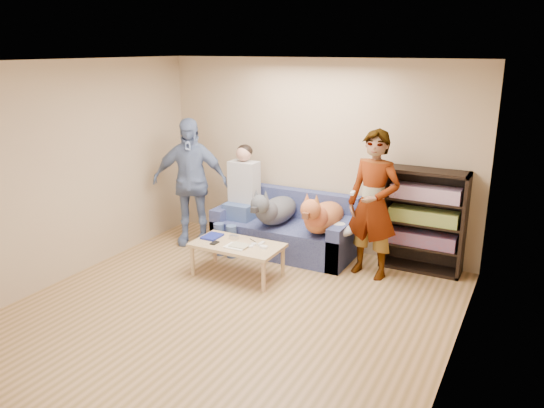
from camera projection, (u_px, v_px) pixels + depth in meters
The scene contains 26 objects.
ground at pixel (219, 321), 5.50m from camera, with size 5.00×5.00×0.00m, color olive.
ceiling at pixel (210, 62), 4.76m from camera, with size 5.00×5.00×0.00m, color white.
wall_back at pixel (316, 156), 7.26m from camera, with size 4.50×4.50×0.00m, color tan.
wall_left at pixel (52, 176), 6.13m from camera, with size 5.00×5.00×0.00m, color tan.
wall_right at pixel (456, 238), 4.13m from camera, with size 5.00×5.00×0.00m, color tan.
blanket at pixel (338, 229), 6.74m from camera, with size 0.46×0.39×0.16m, color silver.
person_standing_right at pixel (373, 205), 6.37m from camera, with size 0.66×0.43×1.82m, color gray.
person_standing_left at pixel (190, 182), 7.46m from camera, with size 1.06×0.44×1.81m, color #6C89AE.
held_controller at pixel (353, 193), 6.24m from camera, with size 0.04×0.12×0.03m, color silver.
notebook_blue at pixel (212, 236), 6.69m from camera, with size 0.20×0.26×0.03m, color navy.
papers at pixel (236, 247), 6.36m from camera, with size 0.26×0.20×0.01m, color white.
magazine at pixel (239, 245), 6.36m from camera, with size 0.22×0.17×0.01m, color #B7B293.
camera_silver at pixel (234, 237), 6.62m from camera, with size 0.11×0.06×0.05m, color silver.
controller_a at pixel (261, 244), 6.43m from camera, with size 0.04×0.13×0.03m, color white.
controller_b at pixel (264, 247), 6.33m from camera, with size 0.09×0.06×0.03m, color white.
headphone_cup_a at pixel (251, 246), 6.37m from camera, with size 0.07×0.07×0.02m, color white.
headphone_cup_b at pixel (254, 244), 6.43m from camera, with size 0.07×0.07×0.02m, color silver.
pen_orange at pixel (229, 247), 6.35m from camera, with size 0.01×0.01×0.14m, color orange.
pen_black at pixel (253, 240), 6.57m from camera, with size 0.01×0.01×0.14m, color black.
wallet at pixel (215, 243), 6.48m from camera, with size 0.07×0.12×0.01m, color black.
sofa at pixel (286, 232), 7.32m from camera, with size 1.90×0.85×0.82m.
person_seated at pixel (241, 194), 7.35m from camera, with size 0.40×0.73×1.47m.
dog_gray at pixel (274, 210), 7.11m from camera, with size 0.40×1.24×0.58m.
dog_tan at pixel (322, 216), 6.80m from camera, with size 0.42×1.17×0.61m.
coffee_table at pixel (237, 247), 6.49m from camera, with size 1.10×0.60×0.42m.
bookshelf at pixel (424, 218), 6.60m from camera, with size 1.00×0.34×1.30m.
Camera 1 is at (2.78, -4.11, 2.74)m, focal length 35.00 mm.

